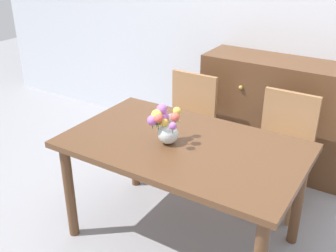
{
  "coord_description": "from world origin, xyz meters",
  "views": [
    {
      "loc": [
        1.11,
        -1.96,
        1.96
      ],
      "look_at": [
        -0.08,
        -0.05,
        0.88
      ],
      "focal_mm": 42.92,
      "sensor_mm": 36.0,
      "label": 1
    }
  ],
  "objects_px": {
    "chair_right": "(282,143)",
    "dining_table": "(183,156)",
    "dresser": "(280,116)",
    "flower_vase": "(166,125)",
    "chair_left": "(187,119)"
  },
  "relations": [
    {
      "from": "dresser",
      "to": "flower_vase",
      "type": "bearing_deg",
      "value": -103.26
    },
    {
      "from": "chair_left",
      "to": "dresser",
      "type": "bearing_deg",
      "value": -140.58
    },
    {
      "from": "dining_table",
      "to": "dresser",
      "type": "height_order",
      "value": "dresser"
    },
    {
      "from": "dresser",
      "to": "chair_left",
      "type": "bearing_deg",
      "value": -140.58
    },
    {
      "from": "chair_right",
      "to": "dresser",
      "type": "distance_m",
      "value": 0.56
    },
    {
      "from": "chair_right",
      "to": "flower_vase",
      "type": "xyz_separation_m",
      "value": [
        -0.51,
        -0.85,
        0.37
      ]
    },
    {
      "from": "chair_left",
      "to": "chair_right",
      "type": "height_order",
      "value": "same"
    },
    {
      "from": "flower_vase",
      "to": "chair_left",
      "type": "bearing_deg",
      "value": 110.55
    },
    {
      "from": "chair_right",
      "to": "dining_table",
      "type": "bearing_deg",
      "value": 62.42
    },
    {
      "from": "chair_right",
      "to": "flower_vase",
      "type": "distance_m",
      "value": 1.06
    },
    {
      "from": "chair_right",
      "to": "chair_left",
      "type": "bearing_deg",
      "value": 0.0
    },
    {
      "from": "dresser",
      "to": "flower_vase",
      "type": "relative_size",
      "value": 5.54
    },
    {
      "from": "chair_right",
      "to": "flower_vase",
      "type": "relative_size",
      "value": 3.55
    },
    {
      "from": "dresser",
      "to": "dining_table",
      "type": "bearing_deg",
      "value": -99.82
    },
    {
      "from": "dining_table",
      "to": "chair_right",
      "type": "xyz_separation_m",
      "value": [
        0.42,
        0.8,
        -0.15
      ]
    }
  ]
}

